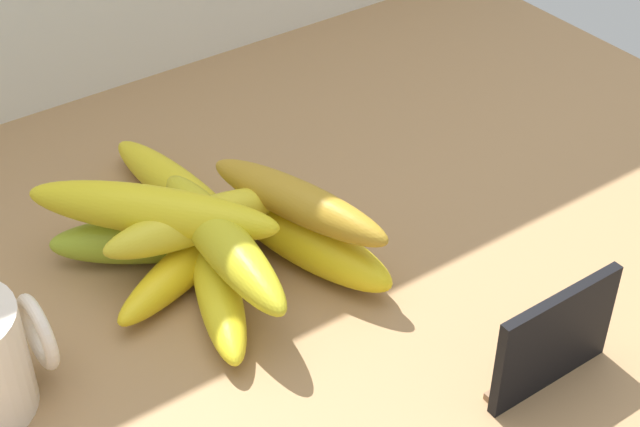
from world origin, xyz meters
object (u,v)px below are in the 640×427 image
at_px(chalkboard_sign, 554,342).
at_px(banana_2, 308,241).
at_px(banana_5, 197,222).
at_px(banana_3, 176,191).
at_px(banana_8, 298,201).
at_px(banana_0, 218,292).
at_px(banana_1, 156,239).
at_px(banana_4, 193,258).
at_px(banana_7, 222,241).
at_px(banana_6, 152,211).

bearing_deg(chalkboard_sign, banana_2, 107.21).
bearing_deg(chalkboard_sign, banana_5, 119.77).
height_order(banana_2, banana_3, banana_2).
bearing_deg(banana_8, banana_0, -171.27).
relative_size(banana_1, banana_3, 0.90).
bearing_deg(banana_4, banana_3, 69.47).
relative_size(banana_7, banana_8, 1.11).
relative_size(banana_1, banana_4, 0.95).
bearing_deg(banana_0, banana_1, 97.07).
bearing_deg(banana_8, banana_1, 143.72).
height_order(banana_4, banana_6, banana_6).
relative_size(chalkboard_sign, banana_5, 0.70).
relative_size(banana_1, banana_2, 1.00).
bearing_deg(chalkboard_sign, banana_6, 122.05).
height_order(banana_0, banana_3, banana_3).
distance_m(chalkboard_sign, banana_3, 0.36).
relative_size(banana_1, banana_6, 0.83).
bearing_deg(banana_1, banana_5, -59.49).
xyz_separation_m(banana_1, banana_3, (0.05, 0.05, -0.00)).
xyz_separation_m(banana_2, banana_5, (-0.08, 0.04, 0.03)).
height_order(banana_1, banana_2, banana_2).
distance_m(banana_2, banana_5, 0.09).
distance_m(banana_0, banana_6, 0.08).
height_order(banana_1, banana_7, banana_7).
relative_size(banana_4, banana_6, 0.87).
height_order(banana_4, banana_7, banana_7).
xyz_separation_m(banana_0, banana_6, (-0.02, 0.07, 0.04)).
height_order(banana_2, banana_5, banana_5).
bearing_deg(banana_8, banana_4, 157.03).
distance_m(banana_1, banana_4, 0.04).
distance_m(chalkboard_sign, banana_8, 0.23).
height_order(banana_1, banana_4, banana_1).
distance_m(banana_6, banana_7, 0.06).
relative_size(banana_2, banana_8, 0.99).
xyz_separation_m(banana_4, banana_7, (0.01, -0.03, 0.04)).
height_order(banana_4, banana_8, banana_8).
xyz_separation_m(banana_4, banana_6, (-0.02, 0.02, 0.04)).
relative_size(banana_5, banana_6, 0.75).
relative_size(chalkboard_sign, banana_7, 0.57).
relative_size(chalkboard_sign, banana_4, 0.61).
bearing_deg(banana_0, chalkboard_sign, -52.87).
height_order(banana_5, banana_8, banana_8).
distance_m(chalkboard_sign, banana_6, 0.32).
xyz_separation_m(banana_3, banana_8, (0.05, -0.12, 0.04)).
bearing_deg(banana_0, banana_6, 103.39).
relative_size(banana_2, banana_5, 1.10).
distance_m(banana_2, banana_7, 0.08).
bearing_deg(banana_3, banana_7, -100.97).
xyz_separation_m(banana_0, banana_7, (0.01, 0.01, 0.04)).
relative_size(banana_0, banana_2, 0.93).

